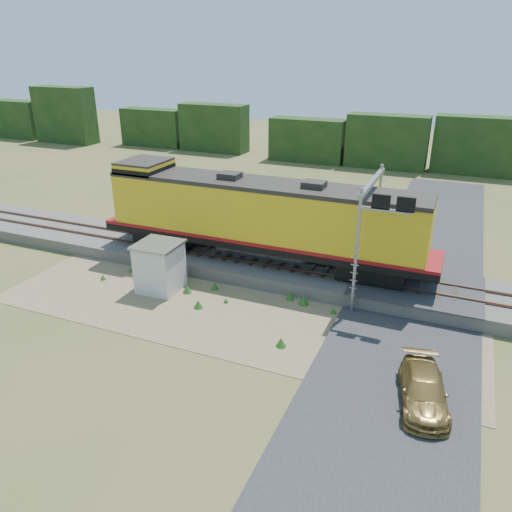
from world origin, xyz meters
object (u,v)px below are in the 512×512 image
at_px(locomotive, 257,216).
at_px(shed, 160,267).
at_px(car, 423,391).
at_px(signal_gantry, 374,210).

distance_m(locomotive, shed, 6.53).
xyz_separation_m(shed, car, (15.08, -4.51, -0.84)).
bearing_deg(signal_gantry, shed, -160.75).
bearing_deg(signal_gantry, locomotive, 174.65).
relative_size(locomotive, car, 4.90).
bearing_deg(locomotive, car, -39.63).
bearing_deg(locomotive, signal_gantry, -5.35).
xyz_separation_m(signal_gantry, car, (3.93, -8.40, -4.50)).
relative_size(locomotive, shed, 7.27).
relative_size(signal_gantry, car, 1.59).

